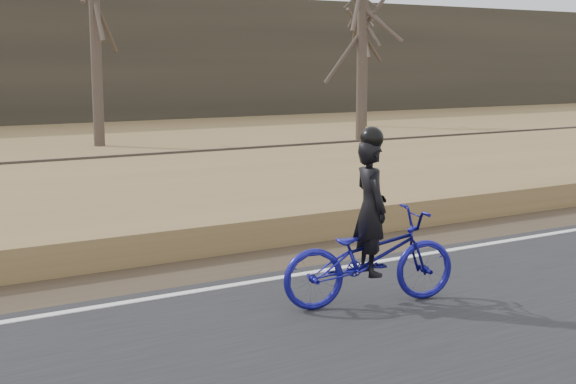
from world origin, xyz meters
TOP-DOWN VIEW (x-y plane):
  - ground at (0.00, 0.00)m, footprint 120.00×120.00m
  - edge_line at (0.00, 0.20)m, footprint 120.00×0.12m
  - shoulder at (0.00, 1.20)m, footprint 120.00×1.60m
  - embankment at (0.00, 4.20)m, footprint 120.00×5.00m
  - cyclist at (2.37, -1.27)m, footprint 2.16×1.16m
  - bare_tree_center at (5.50, 17.72)m, footprint 0.36×0.36m
  - bare_tree_right at (13.73, 14.25)m, footprint 0.36×0.36m
  - bare_tree_far_right at (17.92, 19.75)m, footprint 0.36×0.36m

SIDE VIEW (x-z plane):
  - ground at x=0.00m, z-range 0.00..0.00m
  - shoulder at x=0.00m, z-range 0.00..0.04m
  - edge_line at x=0.00m, z-range 0.06..0.07m
  - embankment at x=0.00m, z-range 0.00..0.44m
  - cyclist at x=2.37m, z-range -0.31..1.71m
  - bare_tree_far_right at x=17.92m, z-range 0.00..6.85m
  - bare_tree_right at x=13.73m, z-range 0.00..8.20m
  - bare_tree_center at x=5.50m, z-range 0.00..8.44m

